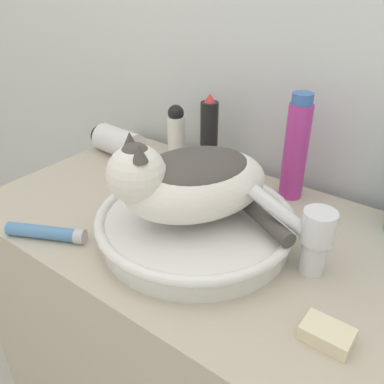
% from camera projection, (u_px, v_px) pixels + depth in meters
% --- Properties ---
extents(wall_back, '(8.00, 0.05, 2.40)m').
position_uv_depth(wall_back, '(309.00, 45.00, 0.89)').
color(wall_back, silver).
rests_on(wall_back, ground_plane).
extents(vanity_counter, '(1.06, 0.55, 0.89)m').
position_uv_depth(vanity_counter, '(215.00, 373.00, 1.04)').
color(vanity_counter, '#B2A893').
rests_on(vanity_counter, ground_plane).
extents(sink_basin, '(0.39, 0.39, 0.06)m').
position_uv_depth(sink_basin, '(196.00, 223.00, 0.79)').
color(sink_basin, silver).
rests_on(sink_basin, vanity_counter).
extents(cat, '(0.35, 0.33, 0.17)m').
position_uv_depth(cat, '(188.00, 180.00, 0.74)').
color(cat, silver).
rests_on(cat, sink_basin).
extents(faucet, '(0.15, 0.06, 0.15)m').
position_uv_depth(faucet, '(310.00, 234.00, 0.68)').
color(faucet, silver).
rests_on(faucet, vanity_counter).
extents(shampoo_bottle_tall, '(0.05, 0.05, 0.24)m').
position_uv_depth(shampoo_bottle_tall, '(296.00, 149.00, 0.89)').
color(shampoo_bottle_tall, '#B2338C').
rests_on(shampoo_bottle_tall, vanity_counter).
extents(deodorant_stick, '(0.05, 0.05, 0.15)m').
position_uv_depth(deodorant_stick, '(176.00, 133.00, 1.08)').
color(deodorant_stick, white).
rests_on(deodorant_stick, vanity_counter).
extents(hairspray_can_black, '(0.04, 0.04, 0.20)m').
position_uv_depth(hairspray_can_black, '(209.00, 135.00, 1.02)').
color(hairspray_can_black, black).
rests_on(hairspray_can_black, vanity_counter).
extents(cream_tube, '(0.16, 0.10, 0.03)m').
position_uv_depth(cream_tube, '(47.00, 233.00, 0.79)').
color(cream_tube, '#4C7FB2').
rests_on(cream_tube, vanity_counter).
extents(hair_dryer, '(0.16, 0.10, 0.08)m').
position_uv_depth(hair_dryer, '(119.00, 143.00, 1.12)').
color(hair_dryer, silver).
rests_on(hair_dryer, vanity_counter).
extents(soap_bar, '(0.07, 0.05, 0.02)m').
position_uv_depth(soap_bar, '(327.00, 334.00, 0.58)').
color(soap_bar, beige).
rests_on(soap_bar, vanity_counter).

